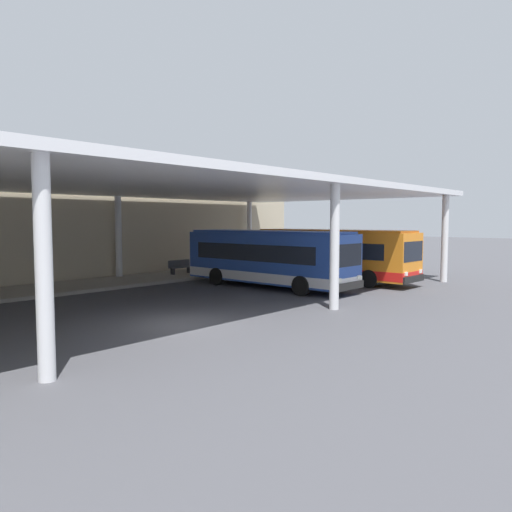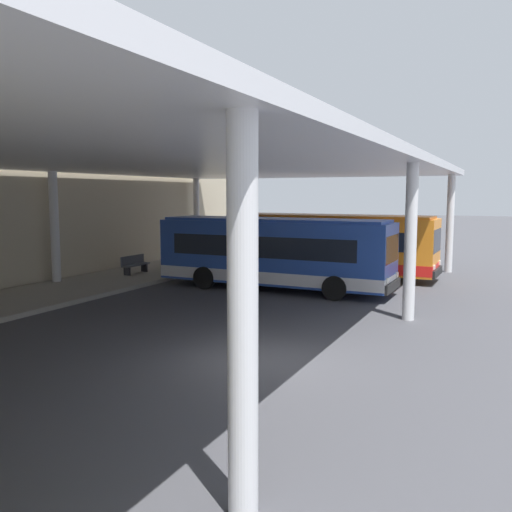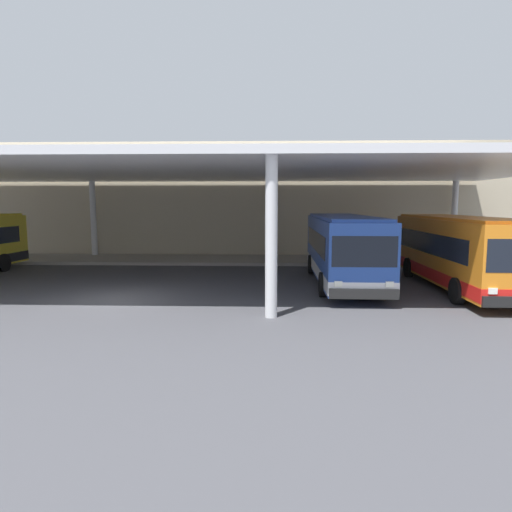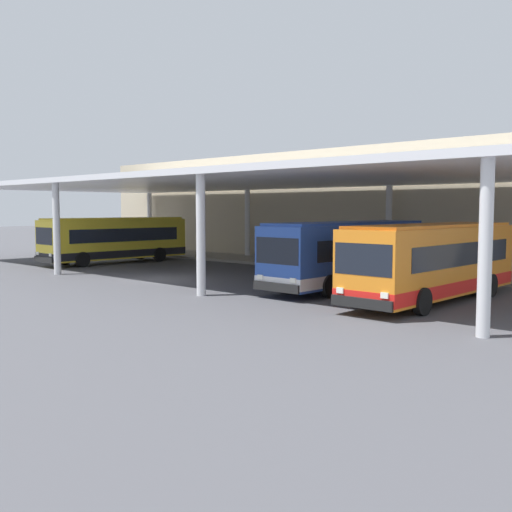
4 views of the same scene
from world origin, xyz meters
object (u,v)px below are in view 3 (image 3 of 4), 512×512
at_px(bench_waiting, 327,251).
at_px(trash_bin, 383,252).
at_px(bus_middle_bay, 457,251).
at_px(bus_second_bay, 342,248).

distance_m(bench_waiting, trash_bin, 3.56).
bearing_deg(trash_bin, bench_waiting, 174.50).
bearing_deg(trash_bin, bus_middle_bay, -83.19).
relative_size(bus_middle_bay, bench_waiting, 5.87).
bearing_deg(bus_second_bay, bus_middle_bay, -13.10).
height_order(bus_middle_bay, bench_waiting, bus_middle_bay).
xyz_separation_m(bus_second_bay, bus_middle_bay, (4.84, -1.13, 0.00)).
bearing_deg(trash_bin, bus_second_bay, -116.81).
relative_size(bus_middle_bay, trash_bin, 10.78).
height_order(bus_second_bay, bench_waiting, bus_second_bay).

